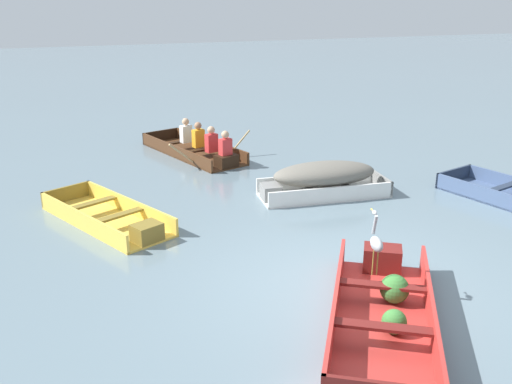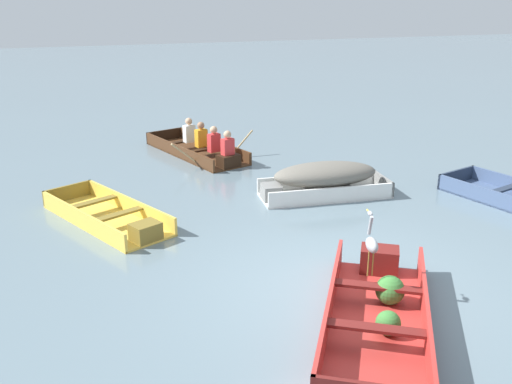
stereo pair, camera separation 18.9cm
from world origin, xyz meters
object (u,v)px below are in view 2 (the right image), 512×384
at_px(dinghy_red_foreground, 379,309).
at_px(skiff_white_mid_moored, 324,178).
at_px(rowboat_dark_varnish_with_crew, 201,148).
at_px(heron_on_dinghy, 372,243).
at_px(skiff_yellow_near_moored, 110,217).

bearing_deg(dinghy_red_foreground, skiff_white_mid_moored, 73.16).
height_order(skiff_white_mid_moored, rowboat_dark_varnish_with_crew, rowboat_dark_varnish_with_crew).
bearing_deg(heron_on_dinghy, dinghy_red_foreground, -99.85).
distance_m(dinghy_red_foreground, skiff_yellow_near_moored, 5.25).
bearing_deg(dinghy_red_foreground, rowboat_dark_varnish_with_crew, 92.01).
distance_m(skiff_yellow_near_moored, skiff_white_mid_moored, 4.23).
distance_m(rowboat_dark_varnish_with_crew, heron_on_dinghy, 7.77).
height_order(dinghy_red_foreground, skiff_yellow_near_moored, dinghy_red_foreground).
bearing_deg(heron_on_dinghy, rowboat_dark_varnish_with_crew, 92.62).
distance_m(dinghy_red_foreground, heron_on_dinghy, 0.84).
height_order(rowboat_dark_varnish_with_crew, heron_on_dinghy, heron_on_dinghy).
xyz_separation_m(skiff_white_mid_moored, rowboat_dark_varnish_with_crew, (-1.62, 3.72, -0.18)).
relative_size(skiff_yellow_near_moored, heron_on_dinghy, 3.63).
xyz_separation_m(rowboat_dark_varnish_with_crew, heron_on_dinghy, (0.35, -7.73, 0.68)).
distance_m(skiff_yellow_near_moored, rowboat_dark_varnish_with_crew, 4.56).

